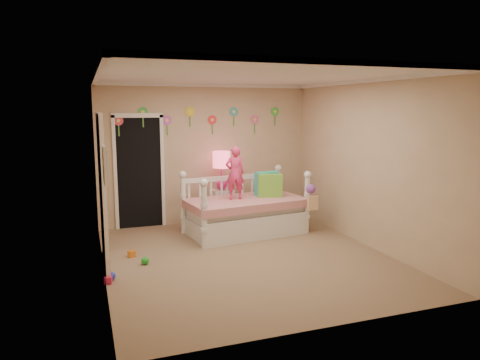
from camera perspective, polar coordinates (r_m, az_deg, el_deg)
name	(u,v)px	position (r m, az deg, el deg)	size (l,w,h in m)	color
floor	(247,257)	(6.64, 0.91, -9.82)	(4.00, 4.50, 0.01)	#7F684C
ceiling	(248,75)	(6.29, 0.97, 13.19)	(4.00, 4.50, 0.01)	white
back_wall	(206,154)	(8.47, -4.34, 3.31)	(4.00, 0.01, 2.60)	tan
left_wall	(100,176)	(5.95, -17.44, 0.45)	(0.01, 4.50, 2.60)	tan
right_wall	(367,164)	(7.27, 15.92, 2.02)	(0.01, 4.50, 2.60)	tan
crown_molding	(248,78)	(6.29, 0.97, 12.91)	(4.00, 4.50, 0.06)	white
daybed	(245,202)	(7.73, 0.66, -2.85)	(2.03, 1.09, 1.10)	white
pillow_turquoise	(267,183)	(8.02, 3.41, -0.44)	(0.42, 0.15, 0.42)	#26BE9B
pillow_lime	(270,186)	(7.86, 3.85, -0.72)	(0.42, 0.16, 0.40)	#6EB938
child	(235,173)	(7.61, -0.64, 0.90)	(0.33, 0.22, 0.91)	#F03672
nightstand	(222,207)	(8.38, -2.34, -3.45)	(0.40, 0.30, 0.66)	white
table_lamp	(221,164)	(8.25, -2.37, 2.01)	(0.32, 0.32, 0.71)	#DE1D8E
closet_doorway	(139,171)	(8.25, -12.70, 1.11)	(0.90, 0.04, 2.07)	black
flower_decals	(201,120)	(8.39, -4.97, 7.63)	(3.40, 0.02, 0.50)	#B2668C
mirror_closet	(103,191)	(6.29, -17.07, -1.39)	(0.07, 1.30, 2.10)	white
wall_picture	(105,165)	(5.03, -16.87, 1.82)	(0.05, 0.34, 0.42)	white
hanging_bag	(311,198)	(7.58, 9.05, -2.28)	(0.20, 0.16, 0.36)	beige
toy_scatter	(124,269)	(6.21, -14.52, -10.95)	(0.80, 1.30, 0.11)	#996666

